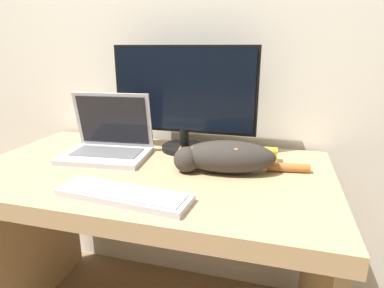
% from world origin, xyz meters
% --- Properties ---
extents(wall_back, '(6.40, 0.06, 2.60)m').
position_xyz_m(wall_back, '(0.00, 0.80, 1.30)').
color(wall_back, silver).
rests_on(wall_back, ground_plane).
extents(desk, '(1.30, 0.74, 0.75)m').
position_xyz_m(desk, '(0.00, 0.37, 0.58)').
color(desk, tan).
rests_on(desk, ground_plane).
extents(monitor, '(0.60, 0.19, 0.43)m').
position_xyz_m(monitor, '(0.06, 0.61, 0.98)').
color(monitor, black).
rests_on(monitor, desk).
extents(laptop, '(0.35, 0.27, 0.25)m').
position_xyz_m(laptop, '(-0.22, 0.45, 0.80)').
color(laptop, '#B7B7BC').
rests_on(laptop, desk).
extents(external_keyboard, '(0.42, 0.16, 0.02)m').
position_xyz_m(external_keyboard, '(0.02, 0.12, 0.76)').
color(external_keyboard, '#BCBCC1').
rests_on(external_keyboard, desk).
extents(cat, '(0.47, 0.19, 0.11)m').
position_xyz_m(cat, '(0.27, 0.40, 0.81)').
color(cat, '#332D28').
rests_on(cat, desk).
extents(small_toy, '(0.05, 0.05, 0.05)m').
position_xyz_m(small_toy, '(0.42, 0.55, 0.78)').
color(small_toy, gold).
rests_on(small_toy, desk).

